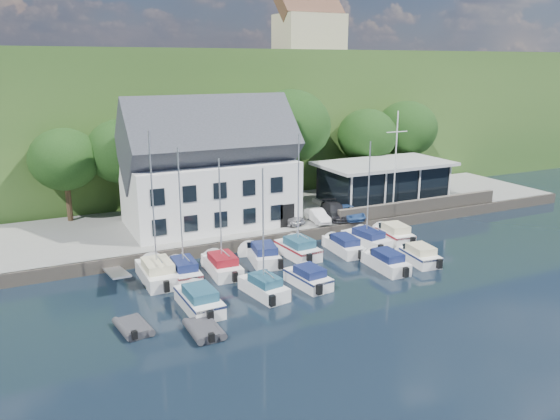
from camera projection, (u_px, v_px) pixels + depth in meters
The scene contains 36 objects.
ground at pixel (389, 286), 36.91m from camera, with size 180.00×180.00×0.00m, color black.
quay at pixel (278, 216), 52.00m from camera, with size 60.00×13.00×1.00m, color gray.
quay_face at pixel (311, 235), 46.34m from camera, with size 60.00×0.30×1.00m, color #706759.
hillside at pixel (160, 105), 88.74m from camera, with size 160.00×75.00×16.00m, color #294B1C.
field_patch at pixel (191, 54), 96.92m from camera, with size 50.00×30.00×0.30m, color olive.
farmhouse at pixel (309, 27), 86.10m from camera, with size 10.40×7.00×8.20m, color beige, non-canonical shape.
harbor_building at pixel (210, 174), 46.93m from camera, with size 14.40×8.20×8.70m, color white, non-canonical shape.
club_pavilion at pixel (383, 182), 54.64m from camera, with size 13.20×7.20×4.10m, color black, non-canonical shape.
seawall at pixel (420, 206), 51.43m from camera, with size 18.00×0.50×1.20m, color #706759.
gangway at pixel (116, 281), 37.82m from camera, with size 1.20×6.00×1.40m, color silver, non-canonical shape.
car_silver at pixel (287, 216), 47.91m from camera, with size 1.53×3.80×1.29m, color #ACADB1.
car_white at pixel (317, 215), 48.23m from camera, with size 1.21×3.47×1.14m, color silver.
car_dgrey at pixel (335, 211), 49.49m from camera, with size 1.84×4.52×1.31m, color #2C2C30.
car_blue at pixel (348, 212), 49.26m from camera, with size 1.43×3.63×1.24m, color #2C4E86.
flagpole at pixel (395, 163), 50.21m from camera, with size 2.27×0.20×9.47m, color white, non-canonical shape.
tree_0 at pixel (66, 175), 47.68m from camera, with size 6.03×6.03×8.25m, color black, non-canonical shape.
tree_1 at pixel (123, 168), 49.56m from camera, with size 6.45×6.45×8.82m, color black, non-canonical shape.
tree_2 at pixel (245, 149), 53.42m from camera, with size 7.94×7.94×10.85m, color black, non-canonical shape.
tree_3 at pixel (291, 145), 55.52m from camera, with size 8.14×8.14×11.13m, color black, non-canonical shape.
tree_4 at pixel (366, 149), 59.82m from camera, with size 6.49×6.49×8.86m, color black, non-canonical shape.
tree_5 at pixel (406, 143), 62.17m from camera, with size 6.97×6.97×9.52m, color black, non-canonical shape.
boat_r1_0 at pixel (154, 215), 36.61m from camera, with size 2.29×6.88×9.53m, color white, non-canonical shape.
boat_r1_1 at pixel (181, 216), 37.08m from camera, with size 1.82×6.36×9.09m, color white, non-canonical shape.
boat_r1_2 at pixel (220, 214), 38.13m from camera, with size 2.09×6.22×8.87m, color white, non-canonical shape.
boat_r1_3 at pixel (263, 253), 41.21m from camera, with size 2.03×5.93×1.48m, color white, non-canonical shape.
boat_r1_4 at pixel (298, 197), 41.33m from camera, with size 2.11×5.93×9.61m, color white, non-canonical shape.
boat_r1_5 at pixel (343, 244), 43.46m from camera, with size 1.83×6.18×1.38m, color white, non-canonical shape.
boat_r1_6 at pixel (368, 194), 44.01m from camera, with size 1.97×6.48×8.78m, color white, non-canonical shape.
boat_r1_7 at pixel (394, 232), 46.05m from camera, with size 2.04×5.81×1.56m, color white, non-canonical shape.
boat_r2_0 at pixel (199, 298), 33.32m from camera, with size 2.06×6.21×1.49m, color white, non-canonical shape.
boat_r2_1 at pixel (263, 232), 34.41m from camera, with size 1.78×5.59×8.66m, color white, non-canonical shape.
boat_r2_2 at pixel (308, 276), 36.84m from camera, with size 1.86×5.17×1.41m, color white, non-canonical shape.
boat_r2_3 at pixel (386, 260), 39.84m from camera, with size 1.83×5.97×1.43m, color white, non-canonical shape.
boat_r2_4 at pixel (419, 253), 41.21m from camera, with size 1.92×5.40×1.40m, color white, non-canonical shape.
dinghy_0 at pixel (133, 326), 30.66m from camera, with size 1.66×2.77×0.65m, color #343539, non-canonical shape.
dinghy_1 at pixel (204, 328), 30.35m from camera, with size 1.77×2.95×0.69m, color #343539, non-canonical shape.
Camera 1 is at (-21.54, -27.67, 14.62)m, focal length 35.00 mm.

